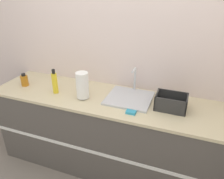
{
  "coord_description": "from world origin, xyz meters",
  "views": [
    {
      "loc": [
        0.78,
        -1.52,
        2.0
      ],
      "look_at": [
        0.1,
        0.29,
        1.03
      ],
      "focal_mm": 35.0,
      "sensor_mm": 36.0,
      "label": 1
    }
  ],
  "objects": [
    {
      "name": "bottle_yellow",
      "position": [
        -0.52,
        0.23,
        1.03
      ],
      "size": [
        0.06,
        0.06,
        0.27
      ],
      "color": "yellow",
      "rests_on": "counter_cabinet"
    },
    {
      "name": "counter_cabinet",
      "position": [
        0.0,
        0.32,
        0.46
      ],
      "size": [
        2.45,
        0.67,
        0.91
      ],
      "color": "#514C47",
      "rests_on": "ground_plane"
    },
    {
      "name": "sink",
      "position": [
        0.26,
        0.39,
        0.93
      ],
      "size": [
        0.45,
        0.43,
        0.28
      ],
      "color": "silver",
      "rests_on": "counter_cabinet"
    },
    {
      "name": "wall_back",
      "position": [
        0.0,
        0.68,
        1.3
      ],
      "size": [
        4.83,
        0.06,
        2.6
      ],
      "color": "silver",
      "rests_on": "ground_plane"
    },
    {
      "name": "sponge",
      "position": [
        0.35,
        0.12,
        0.93
      ],
      "size": [
        0.09,
        0.06,
        0.02
      ],
      "color": "#3399BF",
      "rests_on": "counter_cabinet"
    },
    {
      "name": "bottle_amber",
      "position": [
        -0.96,
        0.26,
        0.98
      ],
      "size": [
        0.08,
        0.08,
        0.15
      ],
      "color": "#B26B19",
      "rests_on": "counter_cabinet"
    },
    {
      "name": "paper_towel_roll",
      "position": [
        -0.19,
        0.23,
        1.06
      ],
      "size": [
        0.13,
        0.13,
        0.28
      ],
      "color": "#4C4C51",
      "rests_on": "counter_cabinet"
    },
    {
      "name": "dish_rack",
      "position": [
        0.68,
        0.33,
        0.97
      ],
      "size": [
        0.29,
        0.2,
        0.15
      ],
      "color": "#2D2D2D",
      "rests_on": "counter_cabinet"
    }
  ]
}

